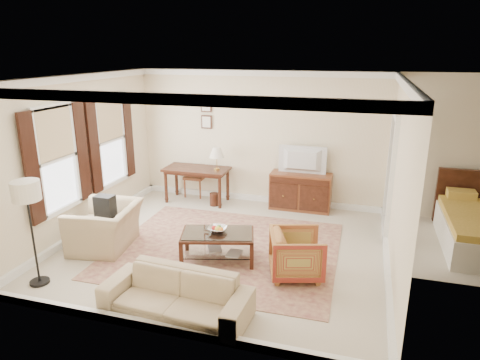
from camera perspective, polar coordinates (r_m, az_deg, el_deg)
The scene contains 20 objects.
room_shell at distance 6.88m, azimuth -2.34°, elevation 10.00°, with size 5.51×5.01×2.91m.
window_front at distance 7.77m, azimuth -23.24°, elevation 2.53°, with size 0.12×1.56×1.80m, color #CCB284, non-canonical shape.
window_rear at distance 9.02m, azimuth -16.88°, elevation 5.05°, with size 0.12×1.56×1.80m, color #CCB284, non-canonical shape.
doorway at distance 8.29m, azimuth 19.35°, elevation 0.39°, with size 0.10×1.12×2.25m, color white, non-canonical shape.
rug at distance 7.50m, azimuth -2.01°, elevation -9.14°, with size 3.80×3.26×0.01m, color maroon.
writing_desk at distance 9.59m, azimuth -5.79°, elevation 0.96°, with size 1.43×0.71×0.78m.
desk_chair at distance 10.00m, azimuth -6.00°, elevation 0.78°, with size 0.45×0.45×1.05m, color brown, non-canonical shape.
desk_lamp at distance 9.32m, azimuth -3.12°, elevation 2.86°, with size 0.32×0.32×0.50m, color silver, non-canonical shape.
framed_prints at distance 9.67m, azimuth -4.50°, elevation 8.84°, with size 0.25×0.04×0.68m, color #452013, non-canonical shape.
sideboard at distance 9.25m, azimuth 8.07°, elevation -1.51°, with size 1.29×0.49×0.79m, color brown.
tv at distance 8.99m, azimuth 8.28°, elevation 3.74°, with size 0.96×0.55×0.13m, color black.
coffee_table at distance 6.99m, azimuth -2.99°, elevation -7.83°, with size 1.30×0.96×0.49m.
fruit_bowl at distance 6.95m, azimuth -3.03°, elevation -6.47°, with size 0.42×0.42×0.10m, color silver.
book_a at distance 7.10m, azimuth -4.27°, elevation -9.11°, with size 0.28×0.04×0.38m, color brown.
book_b at distance 6.97m, azimuth -1.62°, elevation -9.63°, with size 0.28×0.03×0.38m, color brown.
striped_armchair at distance 6.57m, azimuth 7.58°, elevation -9.50°, with size 0.77×0.72×0.79m, color maroon.
club_armchair at distance 7.73m, azimuth -17.57°, elevation -5.06°, with size 1.17×0.76×1.02m, color tan.
backpack at distance 7.65m, azimuth -17.55°, elevation -3.27°, with size 0.32×0.22×0.40m, color black.
sofa at distance 5.71m, azimuth -8.58°, elevation -14.12°, with size 1.94×0.57×0.76m, color tan.
floor_lamp at distance 6.64m, azimuth -26.54°, elevation -2.24°, with size 0.39×0.39×1.58m.
Camera 1 is at (2.21, -6.47, 3.32)m, focal length 32.00 mm.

